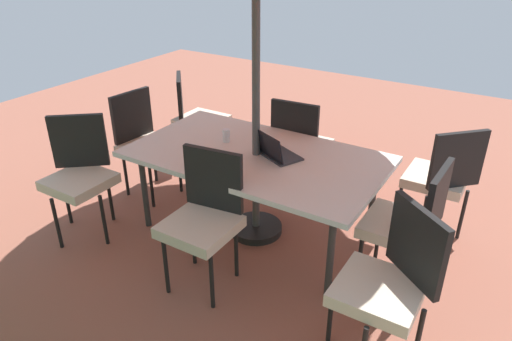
{
  "coord_description": "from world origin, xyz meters",
  "views": [
    {
      "loc": [
        -1.75,
        2.83,
        2.28
      ],
      "look_at": [
        0.0,
        0.0,
        0.58
      ],
      "focal_mm": 32.94,
      "sensor_mm": 36.0,
      "label": 1
    }
  ],
  "objects_px": {
    "chair_northeast": "(79,171)",
    "chair_south": "(300,142)",
    "laptop": "(276,152)",
    "cup": "(226,135)",
    "chair_east": "(145,139)",
    "dining_table": "(256,159)",
    "chair_northwest": "(389,280)",
    "chair_southeast": "(196,116)",
    "chair_north": "(204,215)",
    "chair_southwest": "(441,175)",
    "chair_west": "(409,221)"
  },
  "relations": [
    {
      "from": "chair_northeast",
      "to": "chair_south",
      "type": "relative_size",
      "value": 1.0
    },
    {
      "from": "laptop",
      "to": "cup",
      "type": "distance_m",
      "value": 0.5
    },
    {
      "from": "chair_east",
      "to": "laptop",
      "type": "relative_size",
      "value": 2.49
    },
    {
      "from": "dining_table",
      "to": "chair_northwest",
      "type": "xyz_separation_m",
      "value": [
        -1.3,
        0.7,
        -0.13
      ]
    },
    {
      "from": "chair_southeast",
      "to": "chair_northeast",
      "type": "height_order",
      "value": "same"
    },
    {
      "from": "dining_table",
      "to": "chair_north",
      "type": "height_order",
      "value": "chair_north"
    },
    {
      "from": "chair_south",
      "to": "cup",
      "type": "bearing_deg",
      "value": 57.28
    },
    {
      "from": "chair_southwest",
      "to": "chair_east",
      "type": "distance_m",
      "value": 2.61
    },
    {
      "from": "dining_table",
      "to": "chair_southwest",
      "type": "bearing_deg",
      "value": -149.36
    },
    {
      "from": "chair_southeast",
      "to": "chair_southwest",
      "type": "bearing_deg",
      "value": -130.63
    },
    {
      "from": "chair_west",
      "to": "chair_south",
      "type": "relative_size",
      "value": 1.0
    },
    {
      "from": "chair_northwest",
      "to": "chair_northeast",
      "type": "bearing_deg",
      "value": -141.5
    },
    {
      "from": "chair_southwest",
      "to": "chair_northeast",
      "type": "xyz_separation_m",
      "value": [
        2.5,
        1.47,
        0.0
      ]
    },
    {
      "from": "chair_southeast",
      "to": "chair_northwest",
      "type": "height_order",
      "value": "same"
    },
    {
      "from": "chair_west",
      "to": "laptop",
      "type": "height_order",
      "value": "chair_west"
    },
    {
      "from": "chair_north",
      "to": "laptop",
      "type": "distance_m",
      "value": 0.78
    },
    {
      "from": "chair_southwest",
      "to": "chair_south",
      "type": "distance_m",
      "value": 1.25
    },
    {
      "from": "chair_east",
      "to": "cup",
      "type": "xyz_separation_m",
      "value": [
        -0.91,
        -0.03,
        0.23
      ]
    },
    {
      "from": "chair_east",
      "to": "laptop",
      "type": "xyz_separation_m",
      "value": [
        -1.41,
        0.02,
        0.22
      ]
    },
    {
      "from": "chair_north",
      "to": "chair_southwest",
      "type": "bearing_deg",
      "value": 42.13
    },
    {
      "from": "chair_southwest",
      "to": "chair_northwest",
      "type": "bearing_deg",
      "value": 45.81
    },
    {
      "from": "laptop",
      "to": "cup",
      "type": "xyz_separation_m",
      "value": [
        0.5,
        -0.05,
        0.01
      ]
    },
    {
      "from": "chair_southwest",
      "to": "chair_north",
      "type": "xyz_separation_m",
      "value": [
        1.25,
        1.46,
        0.0
      ]
    },
    {
      "from": "cup",
      "to": "chair_north",
      "type": "bearing_deg",
      "value": 114.38
    },
    {
      "from": "chair_east",
      "to": "chair_northeast",
      "type": "bearing_deg",
      "value": -173.75
    },
    {
      "from": "dining_table",
      "to": "cup",
      "type": "relative_size",
      "value": 18.26
    },
    {
      "from": "chair_southwest",
      "to": "chair_northwest",
      "type": "xyz_separation_m",
      "value": [
        -0.03,
        1.45,
        0.0
      ]
    },
    {
      "from": "dining_table",
      "to": "chair_south",
      "type": "bearing_deg",
      "value": -91.14
    },
    {
      "from": "chair_north",
      "to": "laptop",
      "type": "relative_size",
      "value": 2.49
    },
    {
      "from": "chair_east",
      "to": "cup",
      "type": "distance_m",
      "value": 0.94
    },
    {
      "from": "chair_east",
      "to": "chair_west",
      "type": "bearing_deg",
      "value": -86.87
    },
    {
      "from": "dining_table",
      "to": "laptop",
      "type": "distance_m",
      "value": 0.19
    },
    {
      "from": "chair_east",
      "to": "cup",
      "type": "bearing_deg",
      "value": -82.46
    },
    {
      "from": "cup",
      "to": "chair_west",
      "type": "bearing_deg",
      "value": 175.22
    },
    {
      "from": "chair_southeast",
      "to": "dining_table",
      "type": "bearing_deg",
      "value": -162.37
    },
    {
      "from": "chair_east",
      "to": "chair_southeast",
      "type": "bearing_deg",
      "value": 4.52
    },
    {
      "from": "chair_east",
      "to": "chair_south",
      "type": "xyz_separation_m",
      "value": [
        -1.26,
        -0.7,
        0.0
      ]
    },
    {
      "from": "laptop",
      "to": "chair_west",
      "type": "bearing_deg",
      "value": -159.46
    },
    {
      "from": "chair_northeast",
      "to": "laptop",
      "type": "height_order",
      "value": "chair_northeast"
    },
    {
      "from": "chair_northeast",
      "to": "chair_north",
      "type": "relative_size",
      "value": 1.0
    },
    {
      "from": "dining_table",
      "to": "chair_west",
      "type": "relative_size",
      "value": 2.02
    },
    {
      "from": "chair_southwest",
      "to": "chair_northwest",
      "type": "distance_m",
      "value": 1.45
    },
    {
      "from": "chair_southeast",
      "to": "chair_northwest",
      "type": "xyz_separation_m",
      "value": [
        -2.54,
        1.49,
        0.0
      ]
    },
    {
      "from": "dining_table",
      "to": "chair_southeast",
      "type": "distance_m",
      "value": 1.47
    },
    {
      "from": "chair_southeast",
      "to": "chair_west",
      "type": "height_order",
      "value": "same"
    },
    {
      "from": "chair_southeast",
      "to": "laptop",
      "type": "bearing_deg",
      "value": -158.39
    },
    {
      "from": "chair_southwest",
      "to": "chair_southeast",
      "type": "xyz_separation_m",
      "value": [
        2.5,
        -0.04,
        0.0
      ]
    },
    {
      "from": "chair_southwest",
      "to": "chair_southeast",
      "type": "relative_size",
      "value": 1.0
    },
    {
      "from": "chair_south",
      "to": "chair_southwest",
      "type": "bearing_deg",
      "value": 175.85
    },
    {
      "from": "chair_southwest",
      "to": "chair_southeast",
      "type": "height_order",
      "value": "same"
    }
  ]
}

